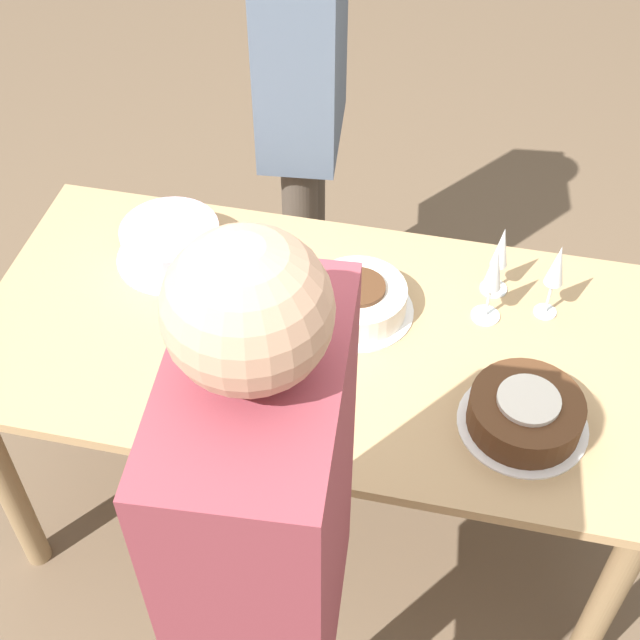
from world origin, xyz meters
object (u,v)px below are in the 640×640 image
(wine_glass_extra, at_px, (501,252))
(person_cutting, at_px, (270,570))
(wine_glass_near, at_px, (556,269))
(person_watching, at_px, (302,78))
(cake_front_chocolate, at_px, (525,413))
(wine_glass_far, at_px, (494,272))
(cake_center_white, at_px, (358,300))
(cake_back_decorated, at_px, (171,243))

(wine_glass_extra, distance_m, person_cutting, 1.08)
(wine_glass_near, bearing_deg, person_watching, 143.52)
(wine_glass_extra, distance_m, person_watching, 0.79)
(wine_glass_near, distance_m, person_cutting, 1.08)
(cake_front_chocolate, xyz_separation_m, person_cutting, (-0.41, -0.61, 0.25))
(wine_glass_far, bearing_deg, wine_glass_near, 17.15)
(wine_glass_extra, relative_size, person_watching, 0.12)
(wine_glass_far, height_order, person_cutting, person_cutting)
(wine_glass_near, bearing_deg, wine_glass_extra, 157.05)
(wine_glass_far, bearing_deg, cake_center_white, -171.04)
(cake_front_chocolate, bearing_deg, wine_glass_extra, 103.16)
(cake_center_white, xyz_separation_m, wine_glass_near, (0.46, 0.09, 0.11))
(wine_glass_near, distance_m, wine_glass_far, 0.15)
(cake_back_decorated, bearing_deg, wine_glass_far, -3.01)
(cake_back_decorated, relative_size, wine_glass_far, 1.29)
(cake_center_white, distance_m, wine_glass_far, 0.34)
(cake_center_white, height_order, cake_back_decorated, cake_back_decorated)
(person_cutting, bearing_deg, wine_glass_extra, -21.37)
(wine_glass_extra, xyz_separation_m, person_watching, (-0.61, 0.49, 0.11))
(wine_glass_near, xyz_separation_m, wine_glass_extra, (-0.13, 0.06, -0.02))
(cake_back_decorated, height_order, wine_glass_far, wine_glass_far)
(wine_glass_near, relative_size, wine_glass_far, 0.95)
(wine_glass_far, xyz_separation_m, person_cutting, (-0.30, -0.92, 0.15))
(cake_front_chocolate, xyz_separation_m, cake_back_decorated, (-0.94, 0.36, 0.01))
(cake_front_chocolate, relative_size, person_cutting, 0.16)
(cake_back_decorated, distance_m, person_cutting, 1.13)
(cake_back_decorated, xyz_separation_m, wine_glass_far, (0.83, -0.04, 0.10))
(wine_glass_extra, height_order, person_cutting, person_cutting)
(cake_center_white, distance_m, person_cutting, 0.91)
(cake_center_white, height_order, wine_glass_near, wine_glass_near)
(cake_front_chocolate, xyz_separation_m, wine_glass_near, (0.03, 0.36, 0.11))
(wine_glass_far, relative_size, wine_glass_extra, 1.13)
(cake_back_decorated, bearing_deg, person_watching, 67.59)
(cake_center_white, relative_size, person_watching, 0.17)
(person_watching, bearing_deg, wine_glass_extra, 45.09)
(wine_glass_near, distance_m, wine_glass_extra, 0.15)
(cake_center_white, bearing_deg, wine_glass_extra, 24.76)
(cake_center_white, xyz_separation_m, person_watching, (-0.29, 0.64, 0.20))
(cake_center_white, relative_size, cake_back_decorated, 0.94)
(cake_center_white, distance_m, person_watching, 0.73)
(cake_center_white, xyz_separation_m, wine_glass_far, (0.31, 0.05, 0.11))
(wine_glass_far, distance_m, person_cutting, 0.98)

